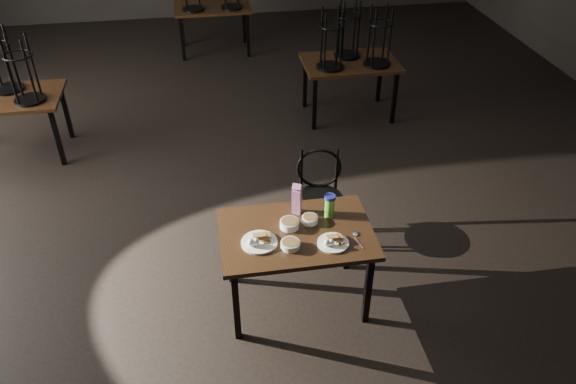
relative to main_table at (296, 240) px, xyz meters
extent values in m
plane|color=black|center=(-0.08, 1.61, -0.67)|extent=(12.00, 12.00, 0.00)
cube|color=black|center=(0.00, 0.00, 0.06)|extent=(1.20, 0.80, 0.04)
cube|color=black|center=(-0.52, -0.32, -0.32)|extent=(0.05, 0.05, 0.71)
cube|color=black|center=(0.52, -0.32, -0.32)|extent=(0.05, 0.05, 0.71)
cube|color=black|center=(-0.52, 0.32, -0.32)|extent=(0.05, 0.05, 0.71)
cube|color=black|center=(0.52, 0.32, -0.32)|extent=(0.05, 0.05, 0.71)
cylinder|color=white|center=(-0.30, -0.08, 0.09)|extent=(0.28, 0.28, 0.02)
cube|color=olive|center=(-0.30, -0.04, 0.15)|extent=(0.10, 0.10, 0.05)
cube|color=olive|center=(-0.26, -0.04, 0.15)|extent=(0.12, 0.12, 0.03)
ellipsoid|color=white|center=(-0.37, -0.12, 0.13)|extent=(0.05, 0.05, 0.07)
ellipsoid|color=white|center=(-0.33, -0.12, 0.13)|extent=(0.05, 0.05, 0.07)
cylinder|color=white|center=(0.25, -0.18, 0.09)|extent=(0.24, 0.24, 0.01)
cube|color=olive|center=(0.26, -0.14, 0.14)|extent=(0.09, 0.09, 0.04)
cube|color=olive|center=(0.28, -0.14, 0.14)|extent=(0.10, 0.10, 0.03)
ellipsoid|color=white|center=(0.19, -0.22, 0.12)|extent=(0.05, 0.05, 0.06)
ellipsoid|color=white|center=(0.23, -0.22, 0.12)|extent=(0.05, 0.05, 0.06)
cylinder|color=white|center=(-0.04, 0.07, 0.11)|extent=(0.15, 0.15, 0.06)
cylinder|color=brown|center=(-0.04, 0.07, 0.13)|extent=(0.13, 0.13, 0.01)
cylinder|color=white|center=(0.13, 0.10, 0.10)|extent=(0.13, 0.13, 0.05)
cylinder|color=brown|center=(0.13, 0.10, 0.12)|extent=(0.11, 0.11, 0.01)
cylinder|color=white|center=(-0.08, -0.17, 0.10)|extent=(0.15, 0.15, 0.05)
cylinder|color=brown|center=(-0.08, -0.17, 0.12)|extent=(0.12, 0.12, 0.01)
cube|color=#8E196B|center=(0.05, 0.25, 0.19)|extent=(0.09, 0.09, 0.23)
cube|color=#8E196B|center=(0.05, 0.25, 0.33)|extent=(0.09, 0.09, 0.07)
cylinder|color=#67D53E|center=(0.30, 0.16, 0.17)|extent=(0.11, 0.11, 0.17)
cylinder|color=navy|center=(0.30, 0.16, 0.27)|extent=(0.12, 0.12, 0.03)
ellipsoid|color=silver|center=(0.45, -0.10, 0.08)|extent=(0.06, 0.07, 0.01)
cube|color=silver|center=(0.45, -0.21, 0.08)|extent=(0.04, 0.14, 0.00)
cylinder|color=black|center=(0.35, 0.74, -0.18)|extent=(0.44, 0.44, 0.03)
torus|color=black|center=(0.38, 0.92, 0.04)|extent=(0.42, 0.09, 0.42)
cylinder|color=black|center=(0.47, 0.86, -0.43)|extent=(0.03, 0.03, 0.49)
cylinder|color=black|center=(0.22, 0.86, -0.43)|extent=(0.03, 0.03, 0.49)
cylinder|color=black|center=(0.22, 0.61, -0.43)|extent=(0.03, 0.03, 0.49)
cylinder|color=black|center=(0.47, 0.61, -0.43)|extent=(0.03, 0.03, 0.49)
cube|color=black|center=(-2.81, 2.86, 0.06)|extent=(1.20, 0.80, 0.04)
cube|color=black|center=(-2.29, 2.54, -0.32)|extent=(0.05, 0.05, 0.71)
cube|color=black|center=(-2.29, 3.18, -0.32)|extent=(0.05, 0.05, 0.71)
cylinder|color=black|center=(-2.51, 2.71, 0.09)|extent=(0.34, 0.34, 0.03)
torus|color=black|center=(-2.51, 2.71, 0.59)|extent=(0.32, 0.32, 0.02)
cylinder|color=black|center=(-2.41, 2.81, 0.46)|extent=(0.03, 0.03, 0.70)
cylinder|color=black|center=(-2.61, 2.81, 0.46)|extent=(0.03, 0.03, 0.70)
cylinder|color=black|center=(-2.61, 2.61, 0.46)|extent=(0.03, 0.03, 0.70)
cylinder|color=black|center=(-2.41, 2.61, 0.46)|extent=(0.03, 0.03, 0.70)
cylinder|color=black|center=(-2.81, 3.04, 0.09)|extent=(0.34, 0.34, 0.03)
cylinder|color=black|center=(-2.71, 3.14, 0.46)|extent=(0.03, 0.03, 0.70)
cylinder|color=black|center=(-2.71, 2.94, 0.46)|extent=(0.03, 0.03, 0.70)
cube|color=black|center=(1.27, 3.21, 0.06)|extent=(1.20, 0.80, 0.04)
cube|color=black|center=(0.75, 2.89, -0.32)|extent=(0.05, 0.05, 0.71)
cube|color=black|center=(1.79, 2.89, -0.32)|extent=(0.05, 0.05, 0.71)
cube|color=black|center=(0.75, 3.53, -0.32)|extent=(0.05, 0.05, 0.71)
cube|color=black|center=(1.79, 3.53, -0.32)|extent=(0.05, 0.05, 0.71)
cylinder|color=black|center=(0.97, 3.06, 0.09)|extent=(0.34, 0.34, 0.03)
torus|color=black|center=(0.97, 3.06, 0.59)|extent=(0.32, 0.32, 0.02)
cylinder|color=black|center=(1.07, 3.16, 0.46)|extent=(0.03, 0.03, 0.70)
cylinder|color=black|center=(0.87, 3.16, 0.46)|extent=(0.03, 0.03, 0.70)
cylinder|color=black|center=(0.87, 2.96, 0.46)|extent=(0.03, 0.03, 0.70)
cylinder|color=black|center=(1.07, 2.96, 0.46)|extent=(0.03, 0.03, 0.70)
cylinder|color=black|center=(1.57, 3.06, 0.09)|extent=(0.34, 0.34, 0.03)
torus|color=black|center=(1.57, 3.06, 0.59)|extent=(0.32, 0.32, 0.02)
cylinder|color=black|center=(1.67, 3.16, 0.46)|extent=(0.03, 0.03, 0.70)
cylinder|color=black|center=(1.47, 3.16, 0.46)|extent=(0.03, 0.03, 0.70)
cylinder|color=black|center=(1.47, 2.96, 0.46)|extent=(0.03, 0.03, 0.70)
cylinder|color=black|center=(1.67, 2.96, 0.46)|extent=(0.03, 0.03, 0.70)
cylinder|color=black|center=(1.27, 3.39, 0.09)|extent=(0.34, 0.34, 0.03)
torus|color=black|center=(1.27, 3.39, 0.59)|extent=(0.32, 0.32, 0.02)
cylinder|color=black|center=(1.37, 3.49, 0.46)|extent=(0.03, 0.03, 0.70)
cylinder|color=black|center=(1.17, 3.49, 0.46)|extent=(0.03, 0.03, 0.70)
cylinder|color=black|center=(1.17, 3.29, 0.46)|extent=(0.03, 0.03, 0.70)
cylinder|color=black|center=(1.37, 3.29, 0.46)|extent=(0.03, 0.03, 0.70)
cube|color=black|center=(-0.34, 5.75, 0.06)|extent=(1.20, 0.80, 0.04)
cube|color=black|center=(-0.86, 5.43, -0.32)|extent=(0.05, 0.05, 0.71)
cube|color=black|center=(0.18, 5.43, -0.32)|extent=(0.05, 0.05, 0.71)
cube|color=black|center=(-0.86, 6.07, -0.32)|extent=(0.05, 0.05, 0.71)
cube|color=black|center=(0.18, 6.07, -0.32)|extent=(0.05, 0.05, 0.71)
cylinder|color=black|center=(-0.64, 5.60, 0.09)|extent=(0.34, 0.34, 0.03)
cylinder|color=black|center=(-0.04, 5.60, 0.09)|extent=(0.34, 0.34, 0.03)
camera|label=1|loc=(-0.61, -3.31, 2.88)|focal=35.00mm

